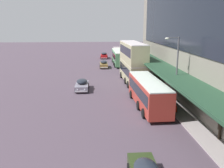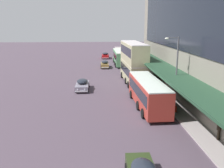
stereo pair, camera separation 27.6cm
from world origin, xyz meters
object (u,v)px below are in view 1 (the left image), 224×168
Objects in this scene: transit_bus_kerbside_rear at (119,57)px; fire_hydrant at (176,109)px; sedan_lead_mid at (82,85)px; sedan_far_back at (104,64)px; street_lamp at (175,69)px; pedestrian_at_kerb at (220,127)px; sedan_second_mid at (104,55)px; transit_bus_kerbside_far at (133,61)px; transit_bus_kerbside_front at (148,92)px.

fire_hydrant is (2.62, -32.20, -1.37)m from transit_bus_kerbside_rear.
sedan_lead_mid is at bearing 134.64° from fire_hydrant.
sedan_far_back is (-3.69, -3.71, -1.08)m from transit_bus_kerbside_rear.
sedan_far_back is at bearing 77.72° from sedan_lead_mid.
street_lamp is 11.11× the size of fire_hydrant.
pedestrian_at_kerb is 8.24m from street_lamp.
sedan_second_mid is at bearing 87.05° from sedan_far_back.
transit_bus_kerbside_rear is at bearing 94.70° from street_lamp.
sedan_second_mid is (4.70, 32.85, 0.05)m from sedan_lead_mid.
transit_bus_kerbside_rear is at bearing 45.12° from sedan_far_back.
transit_bus_kerbside_front is at bearing -90.85° from transit_bus_kerbside_far.
transit_bus_kerbside_rear is at bearing -75.10° from sedan_second_mid.
transit_bus_kerbside_far reaches higher than transit_bus_kerbside_front.
transit_bus_kerbside_front is 2.40× the size of sedan_far_back.
sedan_second_mid is at bearing 97.41° from street_lamp.
street_lamp is (5.51, -42.40, 3.81)m from sedan_second_mid.
street_lamp is at bearing 92.70° from fire_hydrant.
fire_hydrant is (2.36, -14.39, -2.93)m from transit_bus_kerbside_far.
street_lamp is at bearing -43.06° from sedan_lead_mid.
transit_bus_kerbside_rear is 2.50× the size of sedan_second_mid.
transit_bus_kerbside_far is 14.88m from sedan_far_back.
pedestrian_at_kerb is at bearing -78.00° from fire_hydrant.
transit_bus_kerbside_rear is 17.88m from transit_bus_kerbside_far.
transit_bus_kerbside_far is (0.26, -17.81, 1.56)m from transit_bus_kerbside_rear.
pedestrian_at_kerb is at bearing -82.06° from sedan_second_mid.
transit_bus_kerbside_front reaches higher than sedan_far_back.
transit_bus_kerbside_far is 5.90× the size of pedestrian_at_kerb.
pedestrian_at_kerb is (4.00, -38.72, -0.68)m from transit_bus_kerbside_rear.
sedan_second_mid is 50.23m from pedestrian_at_kerb.
sedan_second_mid is at bearing 96.31° from transit_bus_kerbside_far.
transit_bus_kerbside_far is at bearing -83.69° from sedan_second_mid.
street_lamp is (2.50, -1.35, 2.80)m from transit_bus_kerbside_front.
street_lamp is (2.32, -13.55, 1.20)m from transit_bus_kerbside_far.
transit_bus_kerbside_far is 29.14m from sedan_second_mid.
sedan_second_mid reaches higher than sedan_lead_mid.
sedan_far_back is at bearing 98.15° from transit_bus_kerbside_front.
pedestrian_at_kerb is (3.75, -20.90, -2.24)m from transit_bus_kerbside_far.
transit_bus_kerbside_rear is 1.04× the size of transit_bus_kerbside_far.
transit_bus_kerbside_front is 3.99m from street_lamp.
sedan_lead_mid is 2.45× the size of pedestrian_at_kerb.
transit_bus_kerbside_far is 2.40× the size of sedan_lead_mid.
transit_bus_kerbside_far reaches higher than sedan_lead_mid.
sedan_far_back is 28.62m from street_lamp.
transit_bus_kerbside_front is 2.35× the size of sedan_lead_mid.
sedan_far_back is at bearing 102.49° from fire_hydrant.
transit_bus_kerbside_front is 5.76× the size of pedestrian_at_kerb.
sedan_lead_mid is (-7.64, -21.82, -1.11)m from transit_bus_kerbside_rear.
transit_bus_kerbside_rear is at bearing 70.71° from sedan_lead_mid.
fire_hydrant is at bearing -85.35° from transit_bus_kerbside_rear.
street_lamp is (2.58, -31.37, 2.76)m from transit_bus_kerbside_rear.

